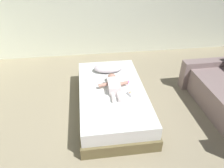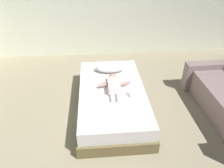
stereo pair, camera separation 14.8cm
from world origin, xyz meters
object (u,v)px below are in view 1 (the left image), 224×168
bed (112,99)px  baby (114,85)px  pillow (109,67)px  toothbrush (128,82)px  baby_bottle (130,94)px

bed → baby: (0.03, 0.02, 0.27)m
pillow → baby: same height
toothbrush → baby_bottle: baby_bottle is taller
baby → toothbrush: size_ratio=5.69×
pillow → bed: bearing=-91.9°
pillow → baby_bottle: 0.84m
bed → pillow: bearing=88.1°
bed → pillow: 0.66m
baby → bed: bearing=-144.8°
bed → baby_bottle: size_ratio=16.72×
toothbrush → baby: bearing=-153.2°
baby → toothbrush: 0.32m
baby_bottle → toothbrush: bearing=83.0°
baby → toothbrush: (0.28, 0.14, -0.06)m
pillow → baby: 0.58m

